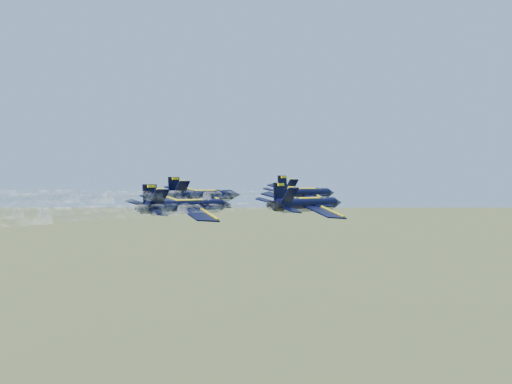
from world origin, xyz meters
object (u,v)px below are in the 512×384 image
at_px(jet_lead, 306,193).
at_px(jet_right, 308,204).
at_px(jet_left, 204,195).
at_px(jet_slot, 187,206).

relative_size(jet_lead, jet_right, 1.00).
height_order(jet_left, jet_slot, same).
distance_m(jet_left, jet_right, 21.47).
height_order(jet_left, jet_right, same).
height_order(jet_lead, jet_left, same).
relative_size(jet_left, jet_slot, 1.00).
xyz_separation_m(jet_lead, jet_left, (-14.58, -11.25, 0.00)).
relative_size(jet_lead, jet_left, 1.00).
bearing_deg(jet_right, jet_lead, 125.84).
height_order(jet_right, jet_slot, same).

